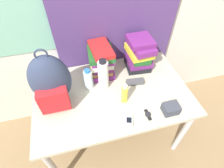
{
  "coord_description": "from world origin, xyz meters",
  "views": [
    {
      "loc": [
        -0.24,
        -0.49,
        1.83
      ],
      "look_at": [
        0.0,
        0.4,
        0.81
      ],
      "focal_mm": 28.0,
      "sensor_mm": 36.0,
      "label": 1
    }
  ],
  "objects_px": {
    "book_stack_center": "(139,53)",
    "camera_pouch": "(171,109)",
    "water_bottle": "(88,79)",
    "sunscreen_bottle": "(125,94)",
    "book_stack_left": "(101,61)",
    "cell_phone": "(129,121)",
    "wristwatch": "(148,115)",
    "backpack": "(51,82)",
    "sports_bottle": "(103,75)",
    "sunglasses_case": "(135,82)"
  },
  "relations": [
    {
      "from": "book_stack_left",
      "to": "sports_bottle",
      "type": "distance_m",
      "value": 0.17
    },
    {
      "from": "sunscreen_bottle",
      "to": "wristwatch",
      "type": "xyz_separation_m",
      "value": [
        0.13,
        -0.17,
        -0.08
      ]
    },
    {
      "from": "book_stack_left",
      "to": "sunscreen_bottle",
      "type": "relative_size",
      "value": 1.59
    },
    {
      "from": "water_bottle",
      "to": "sports_bottle",
      "type": "height_order",
      "value": "sports_bottle"
    },
    {
      "from": "book_stack_center",
      "to": "wristwatch",
      "type": "distance_m",
      "value": 0.56
    },
    {
      "from": "cell_phone",
      "to": "wristwatch",
      "type": "height_order",
      "value": "cell_phone"
    },
    {
      "from": "backpack",
      "to": "water_bottle",
      "type": "height_order",
      "value": "backpack"
    },
    {
      "from": "backpack",
      "to": "sports_bottle",
      "type": "relative_size",
      "value": 1.69
    },
    {
      "from": "water_bottle",
      "to": "camera_pouch",
      "type": "relative_size",
      "value": 1.69
    },
    {
      "from": "sports_bottle",
      "to": "cell_phone",
      "type": "relative_size",
      "value": 2.65
    },
    {
      "from": "sunglasses_case",
      "to": "backpack",
      "type": "bearing_deg",
      "value": -179.65
    },
    {
      "from": "book_stack_left",
      "to": "sports_bottle",
      "type": "xyz_separation_m",
      "value": [
        -0.02,
        -0.17,
        -0.0
      ]
    },
    {
      "from": "backpack",
      "to": "wristwatch",
      "type": "height_order",
      "value": "backpack"
    },
    {
      "from": "book_stack_left",
      "to": "sunscreen_bottle",
      "type": "height_order",
      "value": "book_stack_left"
    },
    {
      "from": "water_bottle",
      "to": "wristwatch",
      "type": "xyz_separation_m",
      "value": [
        0.37,
        -0.39,
        -0.09
      ]
    },
    {
      "from": "book_stack_center",
      "to": "sports_bottle",
      "type": "relative_size",
      "value": 1.04
    },
    {
      "from": "backpack",
      "to": "cell_phone",
      "type": "bearing_deg",
      "value": -34.43
    },
    {
      "from": "book_stack_center",
      "to": "water_bottle",
      "type": "relative_size",
      "value": 1.52
    },
    {
      "from": "book_stack_left",
      "to": "cell_phone",
      "type": "distance_m",
      "value": 0.57
    },
    {
      "from": "sunglasses_case",
      "to": "wristwatch",
      "type": "xyz_separation_m",
      "value": [
        -0.02,
        -0.33,
        -0.01
      ]
    },
    {
      "from": "backpack",
      "to": "cell_phone",
      "type": "xyz_separation_m",
      "value": [
        0.49,
        -0.34,
        -0.2
      ]
    },
    {
      "from": "sports_bottle",
      "to": "sunscreen_bottle",
      "type": "height_order",
      "value": "sports_bottle"
    },
    {
      "from": "book_stack_left",
      "to": "cell_phone",
      "type": "relative_size",
      "value": 2.61
    },
    {
      "from": "sunscreen_bottle",
      "to": "camera_pouch",
      "type": "distance_m",
      "value": 0.36
    },
    {
      "from": "backpack",
      "to": "book_stack_left",
      "type": "bearing_deg",
      "value": 26.87
    },
    {
      "from": "camera_pouch",
      "to": "sunscreen_bottle",
      "type": "bearing_deg",
      "value": 148.45
    },
    {
      "from": "camera_pouch",
      "to": "water_bottle",
      "type": "bearing_deg",
      "value": 143.67
    },
    {
      "from": "sports_bottle",
      "to": "book_stack_center",
      "type": "bearing_deg",
      "value": 24.21
    },
    {
      "from": "book_stack_left",
      "to": "camera_pouch",
      "type": "distance_m",
      "value": 0.68
    },
    {
      "from": "book_stack_center",
      "to": "sunscreen_bottle",
      "type": "bearing_deg",
      "value": -124.75
    },
    {
      "from": "sports_bottle",
      "to": "water_bottle",
      "type": "bearing_deg",
      "value": 168.78
    },
    {
      "from": "book_stack_left",
      "to": "book_stack_center",
      "type": "distance_m",
      "value": 0.35
    },
    {
      "from": "wristwatch",
      "to": "water_bottle",
      "type": "bearing_deg",
      "value": 133.91
    },
    {
      "from": "book_stack_center",
      "to": "camera_pouch",
      "type": "height_order",
      "value": "book_stack_center"
    },
    {
      "from": "sports_bottle",
      "to": "sunglasses_case",
      "type": "relative_size",
      "value": 1.86
    },
    {
      "from": "backpack",
      "to": "book_stack_left",
      "type": "relative_size",
      "value": 1.71
    },
    {
      "from": "book_stack_center",
      "to": "wristwatch",
      "type": "bearing_deg",
      "value": -102.42
    },
    {
      "from": "book_stack_center",
      "to": "sports_bottle",
      "type": "height_order",
      "value": "book_stack_center"
    },
    {
      "from": "book_stack_center",
      "to": "sunscreen_bottle",
      "type": "relative_size",
      "value": 1.67
    },
    {
      "from": "water_bottle",
      "to": "sports_bottle",
      "type": "distance_m",
      "value": 0.13
    },
    {
      "from": "book_stack_left",
      "to": "water_bottle",
      "type": "relative_size",
      "value": 1.44
    },
    {
      "from": "book_stack_center",
      "to": "sunglasses_case",
      "type": "xyz_separation_m",
      "value": [
        -0.1,
        -0.2,
        -0.13
      ]
    },
    {
      "from": "sunglasses_case",
      "to": "water_bottle",
      "type": "bearing_deg",
      "value": 171.04
    },
    {
      "from": "sunscreen_bottle",
      "to": "book_stack_left",
      "type": "bearing_deg",
      "value": 105.84
    },
    {
      "from": "sunglasses_case",
      "to": "camera_pouch",
      "type": "relative_size",
      "value": 1.33
    },
    {
      "from": "book_stack_left",
      "to": "wristwatch",
      "type": "bearing_deg",
      "value": -66.34
    },
    {
      "from": "water_bottle",
      "to": "sunscreen_bottle",
      "type": "relative_size",
      "value": 1.1
    },
    {
      "from": "book_stack_left",
      "to": "sunglasses_case",
      "type": "distance_m",
      "value": 0.34
    },
    {
      "from": "water_bottle",
      "to": "cell_phone",
      "type": "relative_size",
      "value": 1.81
    },
    {
      "from": "book_stack_center",
      "to": "sports_bottle",
      "type": "xyz_separation_m",
      "value": [
        -0.37,
        -0.17,
        -0.01
      ]
    }
  ]
}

